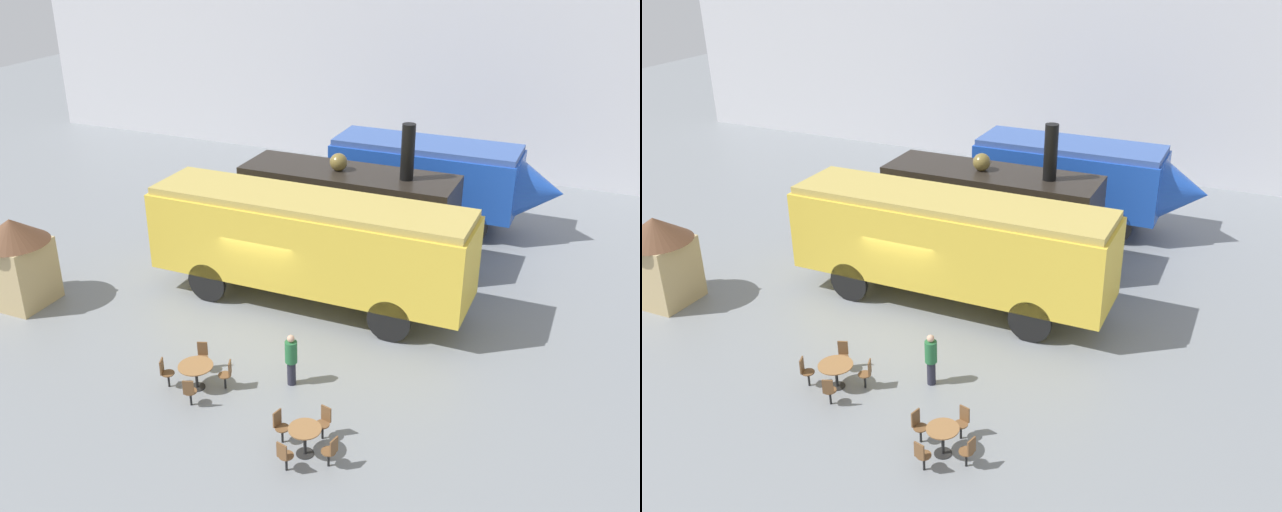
# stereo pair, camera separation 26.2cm
# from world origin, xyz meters

# --- Properties ---
(ground_plane) EXTENTS (80.00, 80.00, 0.00)m
(ground_plane) POSITION_xyz_m (0.00, 0.00, 0.00)
(ground_plane) COLOR gray
(backdrop_wall) EXTENTS (44.00, 0.15, 9.00)m
(backdrop_wall) POSITION_xyz_m (0.00, 15.89, 4.50)
(backdrop_wall) COLOR silver
(backdrop_wall) RESTS_ON ground_plane
(streamlined_locomotive) EXTENTS (9.25, 2.64, 3.50)m
(streamlined_locomotive) POSITION_xyz_m (3.45, 8.81, 2.15)
(streamlined_locomotive) COLOR blue
(streamlined_locomotive) RESTS_ON ground_plane
(steam_locomotive) EXTENTS (7.80, 2.41, 5.41)m
(steam_locomotive) POSITION_xyz_m (1.18, 4.30, 2.05)
(steam_locomotive) COLOR black
(steam_locomotive) RESTS_ON ground_plane
(passenger_coach_vintage) EXTENTS (10.58, 2.58, 3.73)m
(passenger_coach_vintage) POSITION_xyz_m (1.24, 0.61, 2.28)
(passenger_coach_vintage) COLOR gold
(passenger_coach_vintage) RESTS_ON ground_plane
(cafe_table_near) EXTENTS (0.80, 0.80, 0.76)m
(cafe_table_near) POSITION_xyz_m (4.18, -6.23, 0.58)
(cafe_table_near) COLOR black
(cafe_table_near) RESTS_ON ground_plane
(cafe_table_mid) EXTENTS (0.96, 0.96, 0.72)m
(cafe_table_mid) POSITION_xyz_m (0.36, -4.95, 0.59)
(cafe_table_mid) COLOR black
(cafe_table_mid) RESTS_ON ground_plane
(cafe_chair_0) EXTENTS (0.36, 0.38, 0.87)m
(cafe_chair_0) POSITION_xyz_m (4.36, -5.48, 0.51)
(cafe_chair_0) COLOR black
(cafe_chair_0) RESTS_ON ground_plane
(cafe_chair_1) EXTENTS (0.38, 0.36, 0.87)m
(cafe_chair_1) POSITION_xyz_m (3.43, -6.04, 0.51)
(cafe_chair_1) COLOR black
(cafe_chair_1) RESTS_ON ground_plane
(cafe_chair_2) EXTENTS (0.36, 0.38, 0.87)m
(cafe_chair_2) POSITION_xyz_m (4.00, -6.98, 0.51)
(cafe_chair_2) COLOR black
(cafe_chair_2) RESTS_ON ground_plane
(cafe_chair_3) EXTENTS (0.38, 0.36, 0.87)m
(cafe_chair_3) POSITION_xyz_m (4.93, -6.41, 0.51)
(cafe_chair_3) COLOR black
(cafe_chair_3) RESTS_ON ground_plane
(cafe_chair_4) EXTENTS (0.39, 0.38, 0.87)m
(cafe_chair_4) POSITION_xyz_m (1.16, -4.66, 0.51)
(cafe_chair_4) COLOR black
(cafe_chair_4) RESTS_ON ground_plane
(cafe_chair_5) EXTENTS (0.38, 0.39, 0.87)m
(cafe_chair_5) POSITION_xyz_m (0.06, -4.15, 0.51)
(cafe_chair_5) COLOR black
(cafe_chair_5) RESTS_ON ground_plane
(cafe_chair_6) EXTENTS (0.39, 0.38, 0.87)m
(cafe_chair_6) POSITION_xyz_m (-0.44, -5.25, 0.51)
(cafe_chair_6) COLOR black
(cafe_chair_6) RESTS_ON ground_plane
(cafe_chair_7) EXTENTS (0.38, 0.39, 0.87)m
(cafe_chair_7) POSITION_xyz_m (0.66, -5.75, 0.51)
(cafe_chair_7) COLOR black
(cafe_chair_7) RESTS_ON ground_plane
(visitor_person) EXTENTS (0.34, 0.34, 1.56)m
(visitor_person) POSITION_xyz_m (2.66, -3.77, 0.84)
(visitor_person) COLOR #262633
(visitor_person) RESTS_ON ground_plane
(ticket_kiosk) EXTENTS (2.34, 2.34, 3.00)m
(ticket_kiosk) POSITION_xyz_m (-7.54, -3.11, 1.67)
(ticket_kiosk) COLOR tan
(ticket_kiosk) RESTS_ON ground_plane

